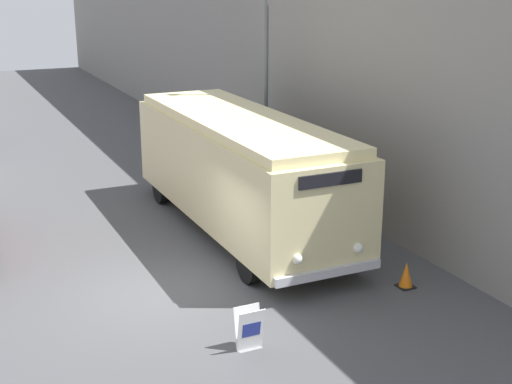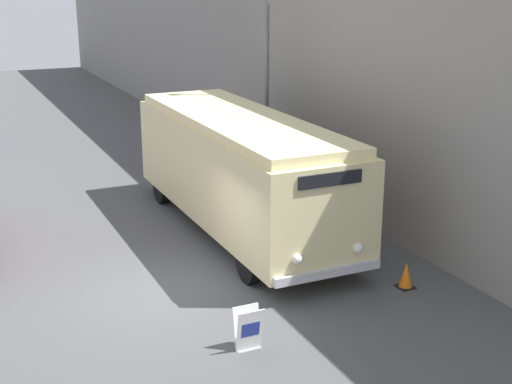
# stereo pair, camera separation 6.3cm
# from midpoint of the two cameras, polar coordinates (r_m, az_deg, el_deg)

# --- Properties ---
(ground_plane) EXTENTS (80.00, 80.00, 0.00)m
(ground_plane) POSITION_cam_midpoint_polar(r_m,az_deg,el_deg) (15.74, -7.38, -8.13)
(ground_plane) COLOR #4C4C4F
(building_wall_right) EXTENTS (0.30, 60.00, 7.67)m
(building_wall_right) POSITION_cam_midpoint_polar(r_m,az_deg,el_deg) (26.10, -0.55, 10.88)
(building_wall_right) COLOR gray
(building_wall_right) RESTS_ON ground_plane
(vintage_bus) EXTENTS (2.70, 9.37, 3.13)m
(vintage_bus) POSITION_cam_midpoint_polar(r_m,az_deg,el_deg) (18.84, -1.18, 2.00)
(vintage_bus) COLOR black
(vintage_bus) RESTS_ON ground_plane
(sign_board) EXTENTS (0.52, 0.31, 0.83)m
(sign_board) POSITION_cam_midpoint_polar(r_m,az_deg,el_deg) (13.35, -0.46, -10.93)
(sign_board) COLOR gray
(sign_board) RESTS_ON ground_plane
(streetlamp) EXTENTS (0.36, 0.36, 7.62)m
(streetlamp) POSITION_cam_midpoint_polar(r_m,az_deg,el_deg) (21.64, 0.99, 12.21)
(streetlamp) COLOR #595E60
(streetlamp) RESTS_ON ground_plane
(traffic_cone) EXTENTS (0.36, 0.36, 0.59)m
(traffic_cone) POSITION_cam_midpoint_polar(r_m,az_deg,el_deg) (16.18, 12.02, -6.53)
(traffic_cone) COLOR black
(traffic_cone) RESTS_ON ground_plane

